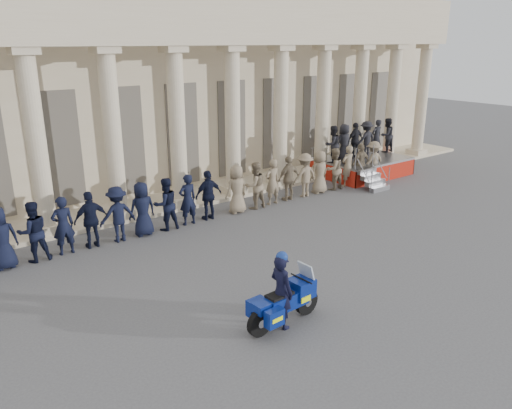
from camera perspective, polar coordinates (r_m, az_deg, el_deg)
name	(u,v)px	position (r m, az deg, el deg)	size (l,w,h in m)	color
ground	(283,291)	(13.73, 3.11, -9.89)	(90.00, 90.00, 0.00)	#49494C
building	(81,84)	(25.28, -19.32, 12.84)	(40.00, 12.50, 9.00)	#C3B192
officer_rank	(157,206)	(17.80, -11.29, -0.18)	(23.86, 0.72, 1.91)	black
reviewing_stand	(361,146)	(25.53, 11.96, 6.59)	(4.86, 4.13, 2.65)	gray
motorcycle	(285,301)	(12.01, 3.31, -10.99)	(2.18, 0.90, 1.40)	black
rider	(281,290)	(11.77, 2.91, -9.72)	(0.47, 0.69, 1.92)	black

